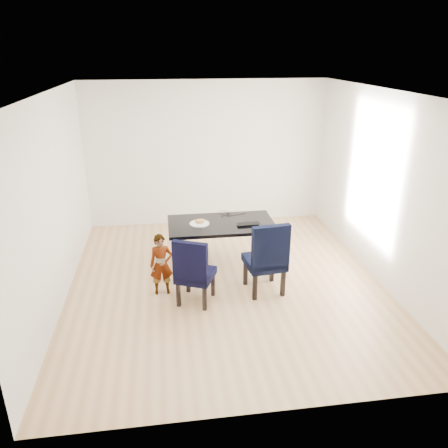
{
  "coord_description": "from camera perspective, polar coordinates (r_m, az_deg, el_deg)",
  "views": [
    {
      "loc": [
        -0.82,
        -5.58,
        3.2
      ],
      "look_at": [
        0.0,
        0.2,
        0.85
      ],
      "focal_mm": 35.0,
      "sensor_mm": 36.0,
      "label": 1
    }
  ],
  "objects": [
    {
      "name": "wall_back",
      "position": [
        8.33,
        -2.26,
        9.1
      ],
      "size": [
        4.5,
        0.01,
        2.7
      ],
      "primitive_type": "cube",
      "color": "white",
      "rests_on": "ground"
    },
    {
      "name": "wall_right",
      "position": [
        6.63,
        19.99,
        4.4
      ],
      "size": [
        0.01,
        5.0,
        2.7
      ],
      "primitive_type": "cube",
      "color": "white",
      "rests_on": "ground"
    },
    {
      "name": "chair_left",
      "position": [
        5.83,
        -3.74,
        -5.93
      ],
      "size": [
        0.61,
        0.62,
        0.96
      ],
      "primitive_type": "cube",
      "rotation": [
        0.0,
        0.0,
        -0.41
      ],
      "color": "black",
      "rests_on": "floor"
    },
    {
      "name": "laptop",
      "position": [
        6.57,
        3.08,
        0.14
      ],
      "size": [
        0.36,
        0.25,
        0.03
      ],
      "primitive_type": "imported",
      "rotation": [
        0.0,
        0.0,
        3.21
      ],
      "color": "black",
      "rests_on": "dining_table"
    },
    {
      "name": "sandwich",
      "position": [
        6.55,
        -3.16,
        0.41
      ],
      "size": [
        0.18,
        0.14,
        0.07
      ],
      "primitive_type": "ellipsoid",
      "rotation": [
        0.0,
        0.0,
        -0.43
      ],
      "color": "#AE873E",
      "rests_on": "plate"
    },
    {
      "name": "cable_tangle",
      "position": [
        6.88,
        0.29,
        1.1
      ],
      "size": [
        0.17,
        0.17,
        0.01
      ],
      "primitive_type": "torus",
      "rotation": [
        0.0,
        0.0,
        -0.05
      ],
      "color": "black",
      "rests_on": "dining_table"
    },
    {
      "name": "chair_right",
      "position": [
        6.07,
        5.32,
        -4.17
      ],
      "size": [
        0.57,
        0.59,
        1.07
      ],
      "primitive_type": "cube",
      "rotation": [
        0.0,
        0.0,
        0.12
      ],
      "color": "black",
      "rests_on": "floor"
    },
    {
      "name": "plate",
      "position": [
        6.56,
        -3.23,
        0.07
      ],
      "size": [
        0.33,
        0.33,
        0.02
      ],
      "primitive_type": "cylinder",
      "rotation": [
        0.0,
        0.0,
        -0.11
      ],
      "color": "white",
      "rests_on": "dining_table"
    },
    {
      "name": "wall_left",
      "position": [
        6.05,
        -21.4,
        2.57
      ],
      "size": [
        0.01,
        5.0,
        2.7
      ],
      "primitive_type": "cube",
      "color": "silver",
      "rests_on": "ground"
    },
    {
      "name": "floor",
      "position": [
        6.49,
        0.25,
        -7.68
      ],
      "size": [
        4.5,
        5.0,
        0.01
      ],
      "primitive_type": "cube",
      "color": "tan",
      "rests_on": "ground"
    },
    {
      "name": "dining_table",
      "position": [
        6.75,
        -0.36,
        -2.8
      ],
      "size": [
        1.6,
        0.9,
        0.75
      ],
      "primitive_type": "cube",
      "color": "black",
      "rests_on": "floor"
    },
    {
      "name": "wall_front",
      "position": [
        3.68,
        6.01,
        -8.41
      ],
      "size": [
        4.5,
        0.01,
        2.7
      ],
      "primitive_type": "cube",
      "color": "silver",
      "rests_on": "ground"
    },
    {
      "name": "ceiling",
      "position": [
        5.66,
        0.3,
        16.92
      ],
      "size": [
        4.5,
        5.0,
        0.01
      ],
      "primitive_type": "cube",
      "color": "white",
      "rests_on": "wall_back"
    },
    {
      "name": "child",
      "position": [
        6.09,
        -8.18,
        -5.27
      ],
      "size": [
        0.33,
        0.23,
        0.88
      ],
      "primitive_type": "imported",
      "rotation": [
        0.0,
        0.0,
        0.06
      ],
      "color": "orange",
      "rests_on": "floor"
    }
  ]
}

